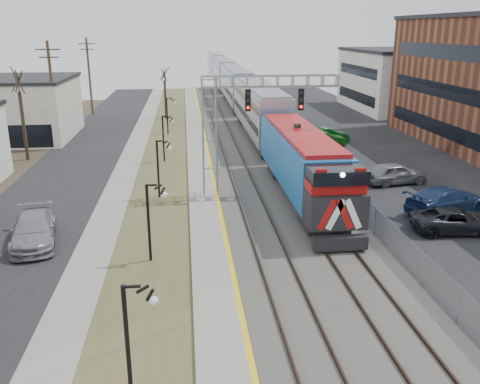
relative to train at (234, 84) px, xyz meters
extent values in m
cube|color=black|center=(-17.00, -38.53, -2.92)|extent=(7.00, 120.00, 0.04)
cube|color=gray|center=(-12.50, -38.53, -2.90)|extent=(2.00, 120.00, 0.08)
cube|color=#494D29|center=(-9.50, -38.53, -2.91)|extent=(4.00, 120.00, 0.06)
cube|color=gray|center=(-6.50, -38.53, -2.82)|extent=(2.00, 120.00, 0.24)
cube|color=#595651|center=(-1.50, -38.53, -2.84)|extent=(8.00, 120.00, 0.20)
cube|color=black|center=(10.50, -38.53, -2.92)|extent=(16.00, 120.00, 0.04)
cube|color=gold|center=(-5.62, -38.53, -2.69)|extent=(0.24, 120.00, 0.01)
cube|color=#2D2119|center=(-4.25, -38.53, -2.66)|extent=(0.08, 120.00, 0.15)
cube|color=#2D2119|center=(-2.75, -38.53, -2.66)|extent=(0.08, 120.00, 0.15)
cube|color=#2D2119|center=(-0.75, -38.53, -2.66)|extent=(0.08, 120.00, 0.15)
cube|color=#2D2119|center=(0.75, -38.53, -2.66)|extent=(0.08, 120.00, 0.15)
cube|color=#125798|center=(0.00, -47.19, -0.46)|extent=(3.00, 17.00, 4.25)
cube|color=black|center=(0.00, -55.89, -2.24)|extent=(2.80, 0.50, 0.70)
cube|color=#95989F|center=(0.00, -26.89, 0.07)|extent=(3.00, 22.00, 5.33)
cube|color=#95989F|center=(0.00, -4.09, 0.07)|extent=(3.00, 22.00, 5.33)
cube|color=#95989F|center=(0.00, 18.71, 0.07)|extent=(3.00, 22.00, 5.33)
cube|color=#95989F|center=(0.00, 41.51, 0.07)|extent=(3.00, 22.00, 5.33)
cube|color=gray|center=(-6.00, -45.53, 1.06)|extent=(1.00, 1.00, 8.00)
cube|color=gray|center=(-2.00, -45.53, 4.81)|extent=(9.00, 0.80, 0.80)
cube|color=black|center=(-3.50, -45.98, 3.66)|extent=(0.35, 0.25, 1.40)
cube|color=black|center=(0.00, -45.98, 3.66)|extent=(0.35, 0.25, 1.40)
cylinder|color=black|center=(-9.50, -65.53, -0.94)|extent=(0.14, 0.14, 4.00)
cylinder|color=black|center=(-9.50, -55.53, -0.94)|extent=(0.14, 0.14, 4.00)
cylinder|color=black|center=(-9.50, -45.53, -0.94)|extent=(0.14, 0.14, 4.00)
cylinder|color=black|center=(-9.50, -35.53, -0.94)|extent=(0.14, 0.14, 4.00)
cylinder|color=black|center=(-9.50, -23.53, -0.94)|extent=(0.14, 0.14, 4.00)
cylinder|color=#4C3823|center=(-20.00, -28.53, 2.06)|extent=(0.28, 0.28, 10.00)
cylinder|color=#4C3823|center=(-20.00, -8.53, 2.06)|extent=(0.28, 0.28, 10.00)
cube|color=gray|center=(2.70, -38.53, -2.14)|extent=(0.04, 120.00, 1.60)
cube|color=beige|center=(-26.50, -23.53, 0.06)|extent=(14.00, 12.00, 6.00)
cube|color=beige|center=(24.50, -8.53, 1.06)|extent=(16.00, 18.00, 8.00)
cylinder|color=#382D23|center=(-21.50, -33.53, 0.04)|extent=(0.30, 0.30, 5.95)
cylinder|color=#382D23|center=(-10.00, -13.53, -0.49)|extent=(0.30, 0.30, 4.90)
imported|color=black|center=(7.38, -53.60, -2.26)|extent=(5.11, 2.81, 1.36)
imported|color=navy|center=(8.38, -50.48, -2.11)|extent=(6.16, 4.42, 1.66)
imported|color=slate|center=(7.74, -44.14, -2.14)|extent=(4.97, 2.70, 1.60)
imported|color=#0E470F|center=(5.81, -31.05, -2.21)|extent=(4.48, 1.79, 1.45)
imported|color=gray|center=(-15.80, -52.68, -2.16)|extent=(3.20, 5.68, 1.55)
imported|color=#0D4218|center=(6.72, -29.18, -2.21)|extent=(4.41, 1.57, 1.45)
camera|label=1|loc=(-7.56, -78.80, 8.04)|focal=38.00mm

